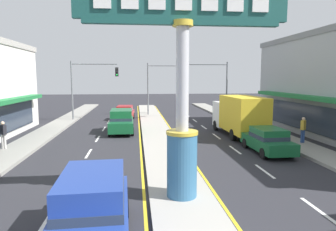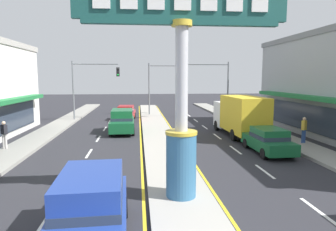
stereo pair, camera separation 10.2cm
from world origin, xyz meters
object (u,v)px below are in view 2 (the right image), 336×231
at_px(district_sign, 182,80).
at_px(sedan_far_left_oncoming, 268,140).
at_px(traffic_light_right_side, 212,80).
at_px(pedestrian_far_side, 304,128).
at_px(traffic_light_left_side, 90,80).
at_px(suv_mid_left_lane, 122,121).
at_px(traffic_light_median_far, 162,80).
at_px(pedestrian_near_kerb, 4,133).
at_px(sedan_near_right_lane, 126,113).
at_px(suv_near_left_lane, 91,207).
at_px(box_truck_far_right_lane, 240,115).

bearing_deg(district_sign, sedan_far_left_oncoming, 46.03).
bearing_deg(traffic_light_right_side, pedestrian_far_side, -77.42).
xyz_separation_m(traffic_light_left_side, suv_mid_left_lane, (3.58, -7.33, -3.26)).
relative_size(traffic_light_median_far, pedestrian_near_kerb, 3.65).
relative_size(traffic_light_left_side, suv_mid_left_lane, 1.34).
distance_m(sedan_near_right_lane, suv_near_left_lane, 24.23).
distance_m(traffic_light_median_far, pedestrian_far_side, 19.09).
bearing_deg(sedan_near_right_lane, pedestrian_far_side, -47.65).
bearing_deg(sedan_near_right_lane, box_truck_far_right_lane, -47.77).
relative_size(traffic_light_right_side, suv_mid_left_lane, 1.34).
relative_size(district_sign, pedestrian_far_side, 4.56).
bearing_deg(district_sign, traffic_light_right_side, 73.30).
height_order(suv_mid_left_lane, sedan_far_left_oncoming, suv_mid_left_lane).
xyz_separation_m(suv_near_left_lane, pedestrian_near_kerb, (-6.82, 10.98, 0.16)).
relative_size(sedan_far_left_oncoming, pedestrian_near_kerb, 2.55).
bearing_deg(traffic_light_right_side, sedan_far_left_oncoming, -91.08).
distance_m(box_truck_far_right_lane, suv_mid_left_lane, 9.41).
relative_size(district_sign, suv_mid_left_lane, 1.69).
distance_m(sedan_near_right_lane, sedan_far_left_oncoming, 17.68).
bearing_deg(suv_near_left_lane, district_sign, 42.68).
bearing_deg(traffic_light_median_far, suv_near_left_lane, -98.46).
distance_m(traffic_light_left_side, traffic_light_right_side, 12.87).
xyz_separation_m(suv_near_left_lane, sedan_far_left_oncoming, (9.01, 9.01, -0.20)).
bearing_deg(sedan_near_right_lane, district_sign, -82.49).
bearing_deg(district_sign, sedan_near_right_lane, 97.51).
xyz_separation_m(suv_mid_left_lane, sedan_far_left_oncoming, (9.00, -7.75, -0.20)).
bearing_deg(pedestrian_near_kerb, traffic_light_median_far, 56.91).
distance_m(district_sign, traffic_light_right_side, 22.40).
height_order(traffic_light_left_side, sedan_near_right_lane, traffic_light_left_side).
relative_size(box_truck_far_right_lane, pedestrian_far_side, 4.05).
relative_size(district_sign, sedan_far_left_oncoming, 1.81).
xyz_separation_m(traffic_light_median_far, box_truck_far_right_lane, (4.91, -13.52, -2.50)).
bearing_deg(traffic_light_left_side, box_truck_far_right_lane, -37.86).
relative_size(traffic_light_median_far, sedan_near_right_lane, 1.41).
distance_m(district_sign, box_truck_far_right_lane, 13.46).
relative_size(traffic_light_left_side, traffic_light_median_far, 1.00).
bearing_deg(suv_near_left_lane, box_truck_far_right_lane, 57.63).
height_order(district_sign, sedan_far_left_oncoming, district_sign).
bearing_deg(sedan_far_left_oncoming, traffic_light_left_side, 129.86).
bearing_deg(sedan_far_left_oncoming, suv_near_left_lane, -134.99).
relative_size(district_sign, traffic_light_right_side, 1.26).
distance_m(suv_near_left_lane, suv_mid_left_lane, 16.76).
bearing_deg(traffic_light_right_side, traffic_light_left_side, -179.98).
relative_size(traffic_light_left_side, box_truck_far_right_lane, 0.89).
relative_size(district_sign, traffic_light_left_side, 1.26).
distance_m(traffic_light_median_far, box_truck_far_right_lane, 14.60).
height_order(district_sign, traffic_light_left_side, district_sign).
bearing_deg(sedan_near_right_lane, sedan_far_left_oncoming, -59.40).
bearing_deg(sedan_far_left_oncoming, sedan_near_right_lane, 120.60).
xyz_separation_m(traffic_light_right_side, pedestrian_far_side, (2.97, -13.30, -3.09)).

